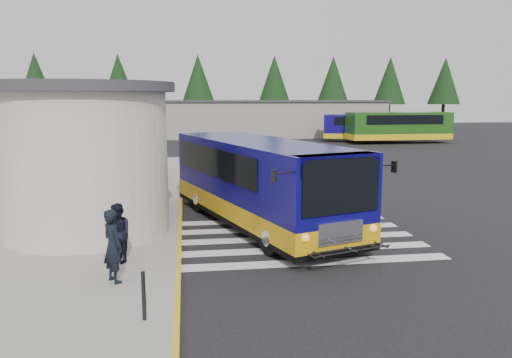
{
  "coord_description": "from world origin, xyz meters",
  "views": [
    {
      "loc": [
        -3.8,
        -15.97,
        4.46
      ],
      "look_at": [
        -1.61,
        -0.5,
        1.92
      ],
      "focal_mm": 35.0,
      "sensor_mm": 36.0,
      "label": 1
    }
  ],
  "objects": [
    {
      "name": "tree_line",
      "position": [
        6.29,
        50.0,
        6.77
      ],
      "size": [
        58.4,
        4.4,
        10.0
      ],
      "color": "black",
      "rests_on": "ground"
    },
    {
      "name": "curb_strip",
      "position": [
        -4.05,
        4.0,
        0.08
      ],
      "size": [
        0.12,
        34.0,
        0.16
      ],
      "primitive_type": "cube",
      "color": "gold",
      "rests_on": "ground"
    },
    {
      "name": "depot_building",
      "position": [
        6.0,
        42.0,
        2.11
      ],
      "size": [
        26.4,
        8.4,
        4.2
      ],
      "color": "gray",
      "rests_on": "ground"
    },
    {
      "name": "crosswalk",
      "position": [
        -0.5,
        -0.8,
        0.01
      ],
      "size": [
        8.0,
        5.35,
        0.01
      ],
      "color": "silver",
      "rests_on": "ground"
    },
    {
      "name": "bollard",
      "position": [
        -4.68,
        -6.52,
        0.65
      ],
      "size": [
        0.08,
        0.08,
        0.99
      ],
      "primitive_type": "cylinder",
      "color": "black",
      "rests_on": "sidewalk"
    },
    {
      "name": "ground",
      "position": [
        0.0,
        0.0,
        0.0
      ],
      "size": [
        140.0,
        140.0,
        0.0
      ],
      "primitive_type": "plane",
      "color": "black",
      "rests_on": "ground"
    },
    {
      "name": "far_bus_a",
      "position": [
        14.92,
        33.33,
        1.54
      ],
      "size": [
        9.56,
        5.01,
        2.37
      ],
      "rotation": [
        0.0,
        0.0,
        1.29
      ],
      "color": "#110862",
      "rests_on": "ground"
    },
    {
      "name": "far_bus_b",
      "position": [
        17.25,
        31.33,
        1.72
      ],
      "size": [
        10.32,
        3.16,
        2.64
      ],
      "rotation": [
        0.0,
        0.0,
        1.6
      ],
      "color": "#1E4D14",
      "rests_on": "ground"
    },
    {
      "name": "pedestrian_a",
      "position": [
        -5.54,
        -4.31,
        1.03
      ],
      "size": [
        0.71,
        0.77,
        1.76
      ],
      "primitive_type": "imported",
      "rotation": [
        0.0,
        0.0,
        2.17
      ],
      "color": "black",
      "rests_on": "sidewalk"
    },
    {
      "name": "transit_bus",
      "position": [
        -1.28,
        1.06,
        1.43
      ],
      "size": [
        6.13,
        10.89,
        2.99
      ],
      "rotation": [
        0.0,
        0.0,
        0.31
      ],
      "color": "#0D0864",
      "rests_on": "ground"
    },
    {
      "name": "station_building",
      "position": [
        -10.84,
        6.91,
        2.57
      ],
      "size": [
        12.7,
        18.7,
        4.8
      ],
      "color": "#B8AF9C",
      "rests_on": "ground"
    },
    {
      "name": "pedestrian_b",
      "position": [
        -5.62,
        -2.87,
        0.94
      ],
      "size": [
        0.89,
        0.96,
        1.58
      ],
      "primitive_type": "imported",
      "rotation": [
        0.0,
        0.0,
        -1.07
      ],
      "color": "black",
      "rests_on": "sidewalk"
    },
    {
      "name": "sidewalk",
      "position": [
        -9.0,
        4.0,
        0.07
      ],
      "size": [
        10.0,
        34.0,
        0.15
      ],
      "primitive_type": "cube",
      "color": "gray",
      "rests_on": "ground"
    }
  ]
}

